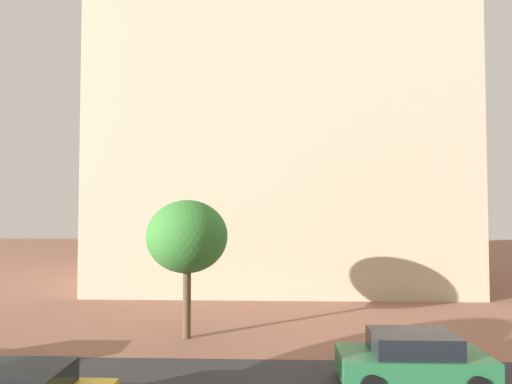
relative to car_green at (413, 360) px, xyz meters
name	(u,v)px	position (x,y,z in m)	size (l,w,h in m)	color
landmark_building	(278,130)	(-3.63, 18.59, 10.28)	(23.29, 15.29, 40.00)	beige
car_green	(413,360)	(0.00, 0.00, 0.00)	(4.32, 2.04, 1.54)	#287042
tree_curb_far	(187,237)	(-7.54, 4.32, 3.30)	(3.26, 3.26, 5.52)	brown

